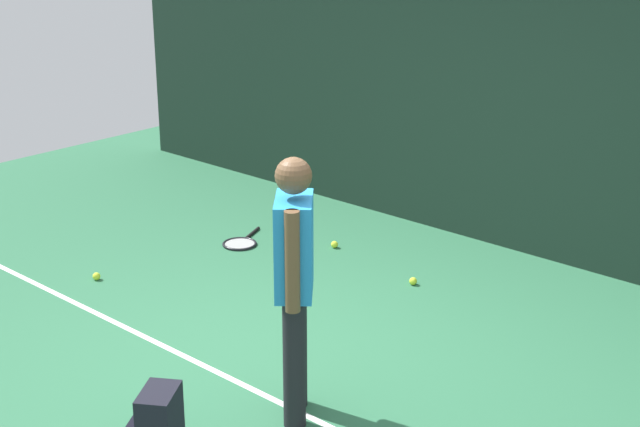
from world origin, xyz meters
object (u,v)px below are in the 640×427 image
tennis_racket (241,243)px  tennis_ball_by_fence (413,281)px  tennis_player (294,275)px  tennis_ball_far_left (335,244)px  tennis_ball_mid_court (96,276)px  backpack (158,426)px

tennis_racket → tennis_ball_by_fence: (1.77, 0.32, 0.02)m
tennis_player → tennis_racket: size_ratio=2.68×
tennis_racket → tennis_ball_far_left: bearing=103.3°
tennis_ball_mid_court → tennis_ball_far_left: 2.17m
tennis_player → backpack: 1.19m
backpack → tennis_ball_far_left: (-1.44, 3.22, -0.18)m
tennis_ball_mid_court → tennis_ball_far_left: (1.02, 1.92, 0.00)m
tennis_ball_far_left → tennis_ball_by_fence: bearing=-10.6°
backpack → tennis_ball_by_fence: (-0.39, 3.02, -0.18)m
tennis_player → tennis_ball_mid_court: tennis_player is taller
backpack → tennis_ball_mid_court: (-2.46, 1.30, -0.18)m
tennis_ball_far_left → tennis_racket: bearing=-144.4°
tennis_racket → tennis_ball_mid_court: size_ratio=9.60×
tennis_player → tennis_racket: bearing=12.4°
tennis_ball_mid_court → tennis_player: bearing=-8.9°
tennis_player → backpack: size_ratio=3.86×
tennis_racket → tennis_ball_mid_court: (-0.30, -1.40, 0.02)m
tennis_racket → backpack: bearing=16.2°
tennis_ball_by_fence → tennis_ball_mid_court: same height
backpack → tennis_ball_mid_court: backpack is taller
tennis_ball_by_fence → tennis_ball_far_left: 1.07m
tennis_player → tennis_racket: 3.19m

